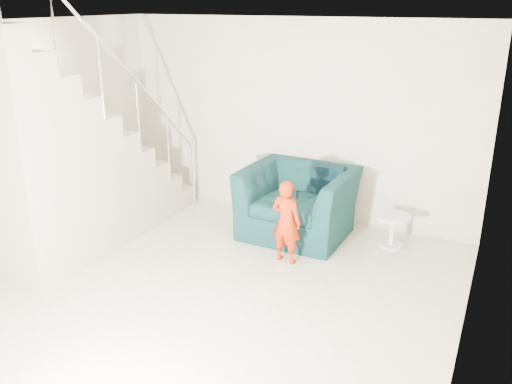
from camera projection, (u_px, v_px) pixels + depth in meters
floor at (191, 306)px, 5.44m from camera, size 5.50×5.50×0.00m
ceiling at (178, 25)px, 4.53m from camera, size 5.50×5.50×0.00m
back_wall at (295, 121)px, 7.32m from camera, size 5.00×0.00×5.00m
right_wall at (474, 224)px, 3.97m from camera, size 0.00×5.50×5.50m
armchair at (298, 202)px, 6.97m from camera, size 1.38×1.22×0.88m
toddler at (286, 222)px, 6.20m from camera, size 0.38×0.27×0.99m
side_table at (393, 226)px, 6.65m from camera, size 0.42×0.42×0.42m
staircase at (69, 175)px, 6.40m from camera, size 1.02×3.03×3.62m
cushion at (328, 180)px, 7.06m from camera, size 0.45×0.21×0.44m
throw at (261, 186)px, 7.22m from camera, size 0.05×0.52×0.58m
phone at (296, 194)px, 6.00m from camera, size 0.03×0.05×0.10m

